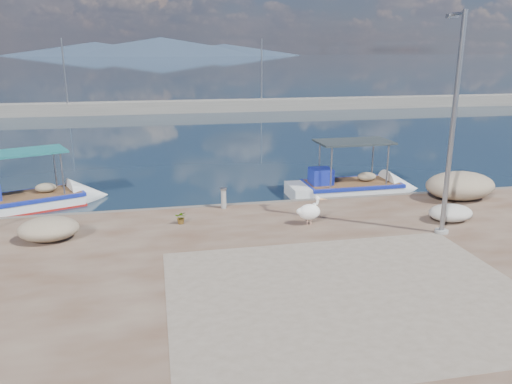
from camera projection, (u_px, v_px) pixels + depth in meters
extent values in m
plane|color=#162635|center=(281.00, 267.00, 15.16)|extent=(1400.00, 1400.00, 0.00)
cube|color=#4E3022|center=(359.00, 384.00, 9.44)|extent=(44.00, 22.00, 0.50)
cube|color=gray|center=(350.00, 294.00, 12.39)|extent=(9.00, 7.00, 0.01)
cube|color=gray|center=(188.00, 106.00, 52.69)|extent=(120.00, 2.20, 1.20)
cylinder|color=gray|center=(65.00, 75.00, 49.45)|extent=(0.16, 0.16, 7.00)
cylinder|color=gray|center=(262.00, 73.00, 53.30)|extent=(0.16, 0.16, 7.00)
cone|color=#28384C|center=(95.00, 49.00, 611.96)|extent=(220.00, 220.00, 16.00)
cone|color=#28384C|center=(161.00, 46.00, 626.53)|extent=(280.00, 280.00, 22.00)
cone|color=#28384C|center=(224.00, 50.00, 643.02)|extent=(200.00, 200.00, 14.00)
cube|color=white|center=(30.00, 206.00, 20.76)|extent=(6.15, 3.90, 0.96)
cube|color=#172596|center=(29.00, 196.00, 20.65)|extent=(4.64, 3.37, 0.14)
cube|color=#A01713|center=(30.00, 208.00, 20.78)|extent=(4.64, 3.35, 0.12)
cube|color=#17585D|center=(23.00, 152.00, 20.13)|extent=(3.66, 2.86, 0.08)
cube|color=white|center=(351.00, 193.00, 22.74)|extent=(6.02, 2.08, 0.98)
cube|color=#172596|center=(352.00, 183.00, 22.62)|extent=(4.35, 2.11, 0.14)
cube|color=#A01713|center=(351.00, 194.00, 22.76)|extent=(4.35, 2.09, 0.12)
cube|color=#172596|center=(321.00, 176.00, 22.19)|extent=(0.95, 0.95, 0.72)
cube|color=#21282B|center=(354.00, 142.00, 22.10)|extent=(3.33, 1.93, 0.08)
cylinder|color=tan|center=(307.00, 221.00, 17.30)|extent=(0.03, 0.03, 0.26)
cylinder|color=tan|center=(311.00, 221.00, 17.31)|extent=(0.03, 0.03, 0.26)
ellipsoid|color=white|center=(309.00, 212.00, 17.21)|extent=(0.81, 0.53, 0.55)
cylinder|color=white|center=(316.00, 204.00, 17.17)|extent=(0.19, 0.11, 0.47)
sphere|color=white|center=(318.00, 198.00, 17.11)|extent=(0.16, 0.16, 0.16)
cone|color=#F2A85E|center=(323.00, 199.00, 17.15)|extent=(0.38, 0.11, 0.11)
cylinder|color=gray|center=(453.00, 128.00, 15.61)|extent=(0.16, 0.16, 7.00)
cylinder|color=gray|center=(441.00, 231.00, 16.56)|extent=(0.44, 0.44, 0.10)
cube|color=gray|center=(452.00, 16.00, 15.30)|extent=(0.35, 0.18, 0.12)
cylinder|color=gray|center=(224.00, 199.00, 19.03)|extent=(0.20, 0.20, 0.77)
cylinder|color=gray|center=(223.00, 189.00, 18.92)|extent=(0.26, 0.26, 0.07)
imported|color=#33722D|center=(181.00, 217.00, 17.36)|extent=(0.49, 0.45, 0.45)
ellipsoid|color=beige|center=(451.00, 213.00, 17.64)|extent=(1.58, 1.18, 0.59)
ellipsoid|color=tan|center=(460.00, 186.00, 20.17)|extent=(2.85, 2.04, 1.12)
ellipsoid|color=tan|center=(49.00, 229.00, 15.85)|extent=(1.88, 1.46, 0.73)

